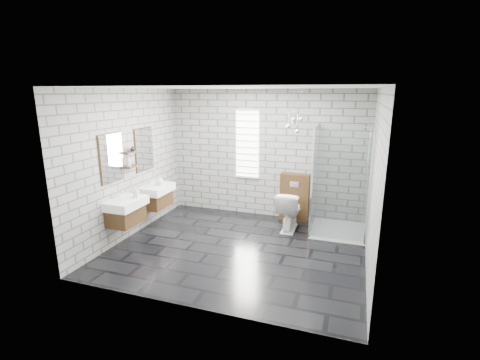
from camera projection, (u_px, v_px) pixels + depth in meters
The scene contains 20 objects.
floor at pixel (238, 249), 6.03m from camera, with size 4.20×3.60×0.02m, color black.
ceiling at pixel (238, 87), 5.36m from camera, with size 4.20×3.60×0.02m, color white.
wall_back at pixel (266, 154), 7.36m from camera, with size 4.20×0.02×2.70m, color gray.
wall_front at pixel (187, 206), 4.04m from camera, with size 4.20×0.02×2.70m, color gray.
wall_left at pixel (129, 164), 6.36m from camera, with size 0.02×3.60×2.70m, color gray.
wall_right at pixel (375, 183), 5.04m from camera, with size 0.02×3.60×2.70m, color gray.
vanity_left at pixel (124, 204), 5.99m from camera, with size 0.47×0.70×1.57m.
vanity_right at pixel (155, 190), 6.88m from camera, with size 0.47×0.70×1.57m.
shelf_lower at pixel (131, 167), 6.29m from camera, with size 0.14×0.30×0.03m, color #452C15.
shelf_upper at pixel (130, 152), 6.23m from camera, with size 0.14×0.30×0.03m, color #452C15.
window at pixel (247, 144), 7.41m from camera, with size 0.56×0.05×1.48m.
cistern_panel at pixel (295, 197), 7.26m from camera, with size 0.60×0.20×1.00m, color #452C15.
flush_plate at pixel (294, 184), 7.09m from camera, with size 0.18×0.01×0.12m, color silver.
shower_enclosure at pixel (334, 209), 6.53m from camera, with size 1.00×1.00×2.03m.
pendant_cluster at pixel (295, 123), 6.57m from camera, with size 0.30×0.28×0.83m.
toilet at pixel (289, 210), 6.78m from camera, with size 0.43×0.76×0.77m, color white.
soap_bottle_a at pixel (136, 192), 6.03m from camera, with size 0.08×0.09×0.19m, color #B2B2B2.
soap_bottle_b at pixel (160, 180), 6.84m from camera, with size 0.15×0.15×0.19m, color #B2B2B2.
soap_bottle_c at pixel (128, 161), 6.19m from camera, with size 0.08×0.08×0.22m, color #B2B2B2.
vase at pixel (133, 148), 6.28m from camera, with size 0.09×0.09×0.10m, color #B2B2B2.
Camera 1 is at (1.82, -5.25, 2.64)m, focal length 26.00 mm.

